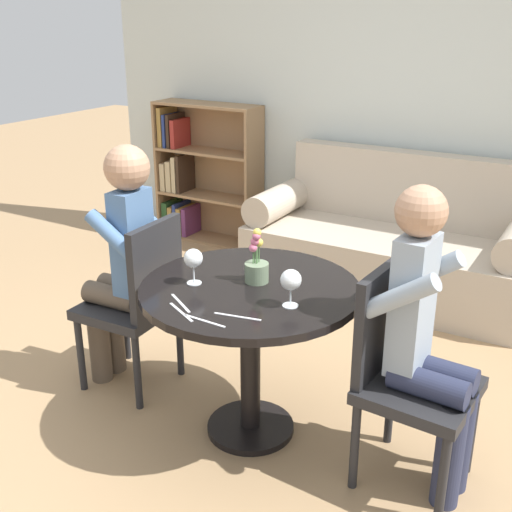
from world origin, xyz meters
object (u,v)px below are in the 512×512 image
object	(u,v)px
chair_right	(403,370)
wine_glass_right	(291,281)
person_left	(122,260)
bookshelf_left	(200,175)
person_right	(429,341)
wine_glass_left	(193,259)
couch	(390,247)
flower_vase	(256,266)
chair_left	(139,298)

from	to	relation	value
chair_right	wine_glass_right	world-z (taller)	chair_right
chair_right	person_left	distance (m)	1.44
bookshelf_left	person_right	size ratio (longest dim) A/B	0.91
chair_right	wine_glass_left	size ratio (longest dim) A/B	5.75
couch	wine_glass_right	bearing A→B (deg)	-83.04
bookshelf_left	flower_vase	world-z (taller)	bookshelf_left
chair_left	chair_right	size ratio (longest dim) A/B	1.00
bookshelf_left	wine_glass_left	xyz separation A→B (m)	(1.54, -2.23, 0.30)
bookshelf_left	chair_left	xyz separation A→B (m)	(1.09, -2.08, -0.04)
chair_left	flower_vase	size ratio (longest dim) A/B	3.74
person_left	wine_glass_left	xyz separation A→B (m)	(0.53, -0.14, 0.16)
bookshelf_left	chair_left	distance (m)	2.35
bookshelf_left	person_left	bearing A→B (deg)	-64.37
chair_right	flower_vase	size ratio (longest dim) A/B	3.74
wine_glass_right	flower_vase	xyz separation A→B (m)	(-0.24, 0.14, -0.03)
person_left	wine_glass_right	world-z (taller)	person_left
couch	chair_left	world-z (taller)	couch
chair_left	wine_glass_right	xyz separation A→B (m)	(0.91, -0.14, 0.34)
couch	wine_glass_right	size ratio (longest dim) A/B	12.12
bookshelf_left	chair_right	size ratio (longest dim) A/B	1.26
chair_left	person_left	xyz separation A→B (m)	(-0.09, -0.01, 0.18)
chair_left	person_left	distance (m)	0.20
couch	flower_vase	size ratio (longest dim) A/B	7.81
person_right	wine_glass_left	size ratio (longest dim) A/B	7.97
person_right	wine_glass_right	distance (m)	0.57
chair_right	wine_glass_right	xyz separation A→B (m)	(-0.43, -0.14, 0.34)
bookshelf_left	wine_glass_left	world-z (taller)	bookshelf_left
person_right	flower_vase	size ratio (longest dim) A/B	5.19
bookshelf_left	chair_right	distance (m)	3.20
bookshelf_left	chair_right	world-z (taller)	bookshelf_left
couch	person_right	size ratio (longest dim) A/B	1.51
chair_right	person_left	size ratio (longest dim) A/B	0.72
couch	bookshelf_left	bearing A→B (deg)	171.28
wine_glass_right	flower_vase	bearing A→B (deg)	149.04
flower_vase	chair_left	bearing A→B (deg)	-179.63
couch	chair_left	size ratio (longest dim) A/B	2.09
wine_glass_right	couch	bearing A→B (deg)	96.96
bookshelf_left	wine_glass_right	distance (m)	3.00
person_left	wine_glass_right	distance (m)	1.02
couch	chair_right	xyz separation A→B (m)	(0.67, -1.81, 0.18)
person_left	person_right	bearing A→B (deg)	87.80
flower_vase	wine_glass_right	bearing A→B (deg)	-30.96
chair_left	chair_right	bearing A→B (deg)	87.98
couch	chair_right	size ratio (longest dim) A/B	2.09
couch	bookshelf_left	size ratio (longest dim) A/B	1.65
person_left	chair_right	bearing A→B (deg)	88.19
chair_right	wine_glass_left	distance (m)	0.97
bookshelf_left	flower_vase	bearing A→B (deg)	-49.82
person_left	wine_glass_left	distance (m)	0.58
person_right	person_left	bearing A→B (deg)	93.67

